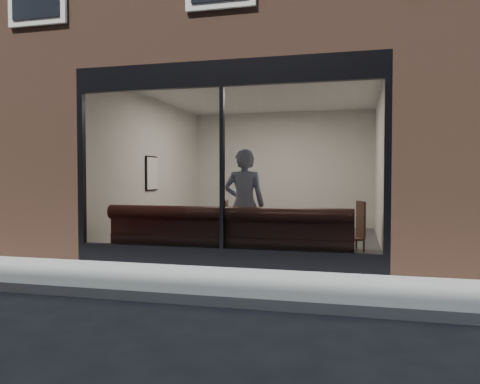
% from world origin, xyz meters
% --- Properties ---
extents(ground, '(120.00, 120.00, 0.00)m').
position_xyz_m(ground, '(0.00, 0.00, 0.00)').
color(ground, black).
rests_on(ground, ground).
extents(sidewalk_near, '(40.00, 2.00, 0.01)m').
position_xyz_m(sidewalk_near, '(0.00, 1.00, 0.01)').
color(sidewalk_near, gray).
rests_on(sidewalk_near, ground).
extents(kerb_near, '(40.00, 0.10, 0.12)m').
position_xyz_m(kerb_near, '(0.00, -0.05, 0.06)').
color(kerb_near, gray).
rests_on(kerb_near, ground).
extents(host_building_pier_left, '(2.50, 12.00, 3.20)m').
position_xyz_m(host_building_pier_left, '(-3.75, 8.00, 1.60)').
color(host_building_pier_left, brown).
rests_on(host_building_pier_left, ground).
extents(host_building_pier_right, '(2.50, 12.00, 3.20)m').
position_xyz_m(host_building_pier_right, '(3.75, 8.00, 1.60)').
color(host_building_pier_right, brown).
rests_on(host_building_pier_right, ground).
extents(host_building_backfill, '(5.00, 6.00, 3.20)m').
position_xyz_m(host_building_backfill, '(0.00, 11.00, 1.60)').
color(host_building_backfill, brown).
rests_on(host_building_backfill, ground).
extents(cafe_floor, '(6.00, 6.00, 0.00)m').
position_xyz_m(cafe_floor, '(0.00, 5.00, 0.02)').
color(cafe_floor, '#2D2D30').
rests_on(cafe_floor, ground).
extents(cafe_ceiling, '(6.00, 6.00, 0.00)m').
position_xyz_m(cafe_ceiling, '(0.00, 5.00, 3.19)').
color(cafe_ceiling, white).
rests_on(cafe_ceiling, host_building_upper).
extents(cafe_wall_back, '(5.00, 0.00, 5.00)m').
position_xyz_m(cafe_wall_back, '(0.00, 7.99, 1.60)').
color(cafe_wall_back, beige).
rests_on(cafe_wall_back, ground).
extents(cafe_wall_left, '(0.00, 6.00, 6.00)m').
position_xyz_m(cafe_wall_left, '(-2.49, 5.00, 1.60)').
color(cafe_wall_left, beige).
rests_on(cafe_wall_left, ground).
extents(cafe_wall_right, '(0.00, 6.00, 6.00)m').
position_xyz_m(cafe_wall_right, '(2.49, 5.00, 1.60)').
color(cafe_wall_right, beige).
rests_on(cafe_wall_right, ground).
extents(storefront_kick, '(5.00, 0.10, 0.30)m').
position_xyz_m(storefront_kick, '(0.00, 2.05, 0.15)').
color(storefront_kick, black).
rests_on(storefront_kick, ground).
extents(storefront_header, '(5.00, 0.10, 0.40)m').
position_xyz_m(storefront_header, '(0.00, 2.05, 3.00)').
color(storefront_header, black).
rests_on(storefront_header, host_building_upper).
extents(storefront_mullion, '(0.06, 0.10, 2.50)m').
position_xyz_m(storefront_mullion, '(0.00, 2.05, 1.55)').
color(storefront_mullion, black).
rests_on(storefront_mullion, storefront_kick).
extents(storefront_glass, '(4.80, 0.00, 4.80)m').
position_xyz_m(storefront_glass, '(0.00, 2.02, 1.55)').
color(storefront_glass, white).
rests_on(storefront_glass, storefront_kick).
extents(banquette, '(4.00, 0.55, 0.45)m').
position_xyz_m(banquette, '(0.00, 2.45, 0.23)').
color(banquette, '#381814').
rests_on(banquette, cafe_floor).
extents(person, '(0.72, 0.51, 1.88)m').
position_xyz_m(person, '(0.19, 2.72, 0.94)').
color(person, '#95A6CC').
rests_on(person, cafe_floor).
extents(cafe_table_left, '(0.68, 0.68, 0.04)m').
position_xyz_m(cafe_table_left, '(-1.01, 3.78, 0.74)').
color(cafe_table_left, '#311C13').
rests_on(cafe_table_left, cafe_floor).
extents(cafe_table_right, '(0.74, 0.74, 0.04)m').
position_xyz_m(cafe_table_right, '(0.48, 3.57, 0.74)').
color(cafe_table_right, '#311C13').
rests_on(cafe_table_right, cafe_floor).
extents(cafe_chair_left, '(0.52, 0.52, 0.04)m').
position_xyz_m(cafe_chair_left, '(-0.60, 3.72, 0.24)').
color(cafe_chair_left, '#311C13').
rests_on(cafe_chair_left, cafe_floor).
extents(cafe_chair_right, '(0.49, 0.49, 0.04)m').
position_xyz_m(cafe_chair_right, '(1.93, 4.08, 0.24)').
color(cafe_chair_right, '#311C13').
rests_on(cafe_chair_right, cafe_floor).
extents(wall_poster, '(0.02, 0.54, 0.72)m').
position_xyz_m(wall_poster, '(-2.45, 4.83, 1.48)').
color(wall_poster, white).
rests_on(wall_poster, cafe_wall_left).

